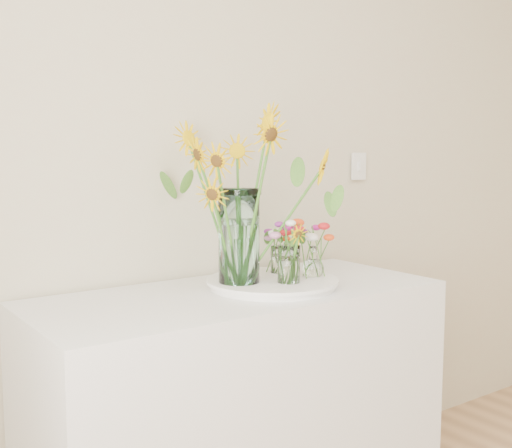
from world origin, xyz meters
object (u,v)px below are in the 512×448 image
object	(u,v)px
small_vase_a	(289,265)
small_vase_b	(313,262)
counter	(239,419)
small_vase_c	(279,260)
tray	(273,284)
mason_jar	(239,236)

from	to	relation	value
small_vase_a	small_vase_b	bearing A→B (deg)	14.99
counter	small_vase_c	distance (m)	0.57
tray	small_vase_a	xyz separation A→B (m)	(0.01, -0.08, 0.08)
counter	small_vase_b	size ratio (longest dim) A/B	12.56
tray	small_vase_c	xyz separation A→B (m)	(0.09, 0.08, 0.06)
counter	mason_jar	xyz separation A→B (m)	(-0.00, -0.00, 0.64)
small_vase_c	small_vase_a	bearing A→B (deg)	-116.74
tray	mason_jar	bearing A→B (deg)	169.73
small_vase_a	counter	bearing A→B (deg)	142.26
small_vase_a	mason_jar	bearing A→B (deg)	142.44
counter	small_vase_c	size ratio (longest dim) A/B	13.53
counter	tray	bearing A→B (deg)	-10.54
tray	small_vase_a	distance (m)	0.11
counter	small_vase_c	xyz separation A→B (m)	(0.21, 0.05, 0.53)
counter	mason_jar	bearing A→B (deg)	-102.59
tray	small_vase_a	size ratio (longest dim) A/B	3.30
counter	tray	distance (m)	0.48
small_vase_b	small_vase_c	world-z (taller)	small_vase_b
tray	small_vase_c	bearing A→B (deg)	41.87
counter	small_vase_c	world-z (taller)	small_vase_c
small_vase_c	counter	bearing A→B (deg)	-165.39
small_vase_a	small_vase_c	size ratio (longest dim) A/B	1.26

